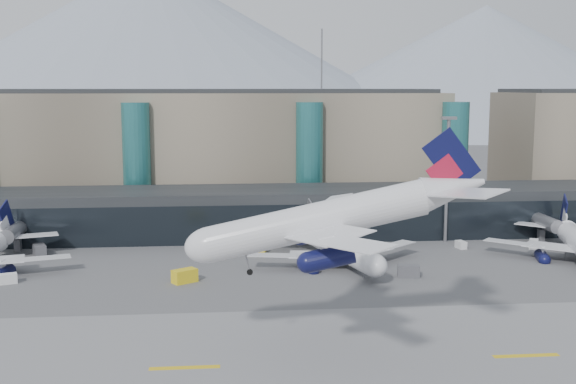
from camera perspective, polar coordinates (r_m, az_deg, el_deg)
The scene contains 17 objects.
ground at distance 99.89m, azimuth 3.99°, elevation -10.09°, with size 900.00×900.00×0.00m, color #515154.
runway_strip at distance 86.00m, azimuth 5.64°, elevation -13.20°, with size 400.00×40.00×0.04m, color slate.
runway_markings at distance 85.99m, azimuth 5.64°, elevation -13.18°, with size 128.00×1.00×0.02m.
concourse at distance 154.33m, azimuth 0.56°, elevation -1.59°, with size 170.00×27.00×10.00m.
terminal_main at distance 184.46m, azimuth -8.22°, elevation 3.23°, with size 130.00×30.00×31.00m.
teal_towers at distance 168.44m, azimuth -5.08°, elevation 2.32°, with size 116.40×19.40×46.00m.
mountain_ridge at distance 474.78m, azimuth -1.50°, elevation 10.02°, with size 910.00×400.00×110.00m.
lightmast_mid at distance 149.63m, azimuth 12.47°, elevation 1.56°, with size 3.00×1.20×25.60m.
hero_jet at distance 83.03m, azimuth 4.62°, elevation -1.18°, with size 36.05×36.90×11.89m.
jet_parked_mid at distance 130.35m, azimuth 3.71°, elevation -3.79°, with size 33.47×34.81×11.17m.
veh_a at distance 125.71m, azimuth -21.27°, elevation -6.40°, with size 2.87×1.61×1.61m, color silver.
veh_b at distance 138.38m, azimuth -2.17°, elevation -4.50°, with size 2.94×1.81×1.70m, color yellow.
veh_c at distance 122.87m, azimuth 9.51°, elevation -6.18°, with size 3.61×1.90×2.00m, color #4D4D52.
veh_d at distance 150.02m, azimuth 18.84°, elevation -3.92°, with size 3.10×1.66×1.77m, color silver.
veh_f at distance 144.06m, azimuth -19.05°, elevation -4.35°, with size 3.80×2.01×2.12m, color #4D4D52.
veh_g at distance 146.25m, azimuth 13.50°, elevation -4.07°, with size 2.49×1.45×1.45m, color silver.
veh_h at distance 119.01m, azimuth -8.17°, elevation -6.58°, with size 3.94×2.07×2.18m, color yellow.
Camera 1 is at (-15.51, -93.52, 31.49)m, focal length 45.00 mm.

